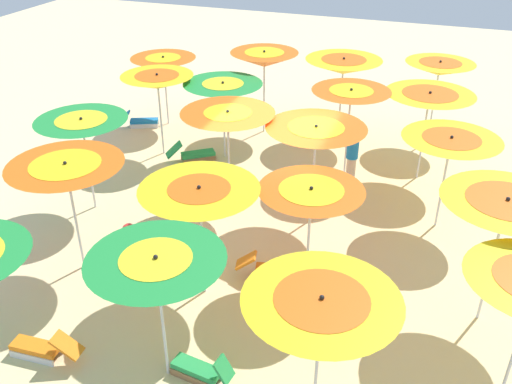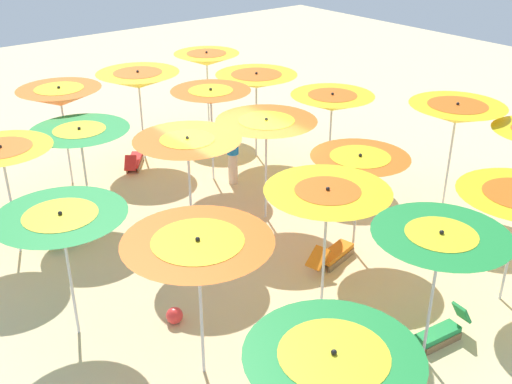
% 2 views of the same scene
% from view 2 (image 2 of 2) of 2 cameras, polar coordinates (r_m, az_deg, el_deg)
% --- Properties ---
extents(ground, '(42.06, 42.06, 0.04)m').
position_cam_2_polar(ground, '(13.71, -1.93, -3.69)').
color(ground, beige).
extents(beach_umbrella_1, '(2.15, 2.15, 2.56)m').
position_cam_2_polar(beach_umbrella_1, '(14.61, 18.06, 6.92)').
color(beach_umbrella_1, silver).
rests_on(beach_umbrella_1, ground).
extents(beach_umbrella_2, '(2.11, 2.11, 2.26)m').
position_cam_2_polar(beach_umbrella_2, '(15.72, 7.06, 8.23)').
color(beach_umbrella_2, silver).
rests_on(beach_umbrella_2, ground).
extents(beach_umbrella_3, '(2.21, 2.21, 2.42)m').
position_cam_2_polar(beach_umbrella_3, '(16.85, 0.03, 10.27)').
color(beach_umbrella_3, silver).
rests_on(beach_umbrella_3, ground).
extents(beach_umbrella_4, '(1.95, 1.95, 2.51)m').
position_cam_2_polar(beach_umbrella_4, '(18.79, -4.59, 12.17)').
color(beach_umbrella_4, silver).
rests_on(beach_umbrella_4, ground).
extents(beach_umbrella_6, '(1.96, 1.96, 2.20)m').
position_cam_2_polar(beach_umbrella_6, '(12.23, 9.58, 2.63)').
color(beach_umbrella_6, silver).
rests_on(beach_umbrella_6, ground).
extents(beach_umbrella_7, '(2.20, 2.20, 2.43)m').
position_cam_2_polar(beach_umbrella_7, '(13.35, 0.96, 5.86)').
color(beach_umbrella_7, silver).
rests_on(beach_umbrella_7, ground).
extents(beach_umbrella_8, '(1.99, 1.99, 2.45)m').
position_cam_2_polar(beach_umbrella_8, '(15.36, -4.20, 8.79)').
color(beach_umbrella_8, silver).
rests_on(beach_umbrella_8, ground).
extents(beach_umbrella_9, '(2.22, 2.22, 2.51)m').
position_cam_2_polar(beach_umbrella_9, '(16.98, -10.84, 10.16)').
color(beach_umbrella_9, silver).
rests_on(beach_umbrella_9, ground).
extents(beach_umbrella_10, '(2.06, 2.06, 2.37)m').
position_cam_2_polar(beach_umbrella_10, '(9.48, 16.65, -4.75)').
color(beach_umbrella_10, silver).
rests_on(beach_umbrella_10, ground).
extents(beach_umbrella_11, '(2.16, 2.16, 2.37)m').
position_cam_2_polar(beach_umbrella_11, '(10.42, 6.61, -0.76)').
color(beach_umbrella_11, silver).
rests_on(beach_umbrella_11, ground).
extents(beach_umbrella_12, '(2.15, 2.15, 2.51)m').
position_cam_2_polar(beach_umbrella_12, '(12.18, -6.34, 4.17)').
color(beach_umbrella_12, silver).
rests_on(beach_umbrella_12, ground).
extents(beach_umbrella_13, '(2.15, 2.15, 2.24)m').
position_cam_2_polar(beach_umbrella_13, '(13.86, -15.97, 4.98)').
color(beach_umbrella_13, silver).
rests_on(beach_umbrella_13, ground).
extents(beach_umbrella_14, '(2.02, 2.02, 2.58)m').
position_cam_2_polar(beach_umbrella_14, '(15.78, -17.69, 8.40)').
color(beach_umbrella_14, silver).
rests_on(beach_umbrella_14, ground).
extents(beach_umbrella_15, '(2.08, 2.08, 2.20)m').
position_cam_2_polar(beach_umbrella_15, '(7.29, 7.14, -15.62)').
color(beach_umbrella_15, silver).
rests_on(beach_umbrella_15, ground).
extents(beach_umbrella_16, '(2.19, 2.19, 2.44)m').
position_cam_2_polar(beach_umbrella_16, '(8.82, -5.37, -5.66)').
color(beach_umbrella_16, silver).
rests_on(beach_umbrella_16, ground).
extents(beach_umbrella_17, '(2.09, 2.09, 2.35)m').
position_cam_2_polar(beach_umbrella_17, '(10.11, -17.52, -3.01)').
color(beach_umbrella_17, silver).
rests_on(beach_umbrella_17, ground).
extents(beach_umbrella_18, '(1.98, 1.98, 2.39)m').
position_cam_2_polar(beach_umbrella_18, '(12.97, -22.47, 3.07)').
color(beach_umbrella_18, silver).
rests_on(beach_umbrella_18, ground).
extents(lounger_0, '(0.63, 1.37, 0.54)m').
position_cam_2_polar(lounger_0, '(12.59, 7.09, -5.73)').
color(lounger_0, olive).
rests_on(lounger_0, ground).
extents(lounger_1, '(0.43, 1.08, 0.60)m').
position_cam_2_polar(lounger_1, '(10.97, 16.80, -12.24)').
color(lounger_1, olive).
rests_on(lounger_1, ground).
extents(lounger_4, '(1.11, 1.30, 0.61)m').
position_cam_2_polar(lounger_4, '(13.93, -16.89, -3.33)').
color(lounger_4, olive).
rests_on(lounger_4, ground).
extents(lounger_5, '(1.26, 1.05, 0.55)m').
position_cam_2_polar(lounger_5, '(17.02, -11.21, 2.82)').
color(lounger_5, olive).
rests_on(lounger_5, ground).
extents(beachgoer_0, '(0.30, 0.30, 1.74)m').
position_cam_2_polar(beachgoer_0, '(15.54, -2.18, 3.91)').
color(beachgoer_0, beige).
rests_on(beachgoer_0, ground).
extents(beach_ball, '(0.30, 0.30, 0.30)m').
position_cam_2_polar(beach_ball, '(11.03, -7.56, -11.27)').
color(beach_ball, red).
rests_on(beach_ball, ground).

